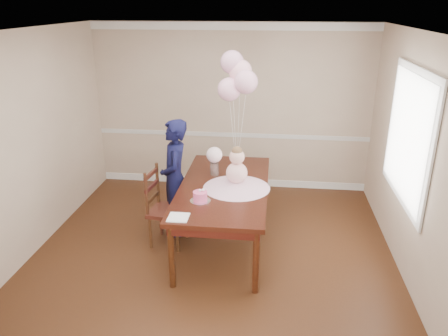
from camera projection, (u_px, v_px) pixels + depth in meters
floor at (210, 265)px, 5.29m from camera, size 4.50×5.00×0.00m
ceiling at (207, 32)px, 4.32m from camera, size 4.50×5.00×0.02m
wall_back at (231, 108)px, 7.12m from camera, size 4.50×0.02×2.70m
wall_front at (143, 308)px, 2.49m from camera, size 4.50×0.02×2.70m
wall_left at (17, 152)px, 5.05m from camera, size 0.02×5.00×2.70m
wall_right at (421, 169)px, 4.56m from camera, size 0.02×5.00×2.70m
chair_rail_trim at (231, 135)px, 7.28m from camera, size 4.50×0.02×0.07m
crown_molding at (232, 26)px, 6.66m from camera, size 4.50×0.02×0.12m
baseboard_trim at (231, 181)px, 7.58m from camera, size 4.50×0.02×0.12m
window_frame at (409, 136)px, 4.95m from camera, size 0.02×1.66×1.56m
window_blinds at (407, 136)px, 4.96m from camera, size 0.01×1.50×1.40m
dining_table_top at (224, 187)px, 5.50m from camera, size 1.10×2.19×0.05m
table_apron at (224, 193)px, 5.53m from camera, size 0.99×2.08×0.11m
table_leg_fl at (171, 256)px, 4.76m from camera, size 0.08×0.08×0.77m
table_leg_fr at (256, 262)px, 4.66m from camera, size 0.08×0.08×0.77m
table_leg_bl at (201, 184)px, 6.63m from camera, size 0.08×0.08×0.77m
table_leg_br at (262, 187)px, 6.53m from camera, size 0.08×0.08×0.77m
baby_skirt at (237, 184)px, 5.40m from camera, size 0.83×0.83×0.11m
baby_torso at (237, 173)px, 5.35m from camera, size 0.26×0.26×0.26m
baby_head at (237, 157)px, 5.27m from camera, size 0.19×0.19×0.19m
baby_hair at (237, 152)px, 5.25m from camera, size 0.13×0.13×0.13m
cake_platter at (200, 201)px, 5.05m from camera, size 0.24×0.24×0.01m
birthday_cake at (200, 196)px, 5.03m from camera, size 0.16×0.16×0.11m
cake_flower_a at (200, 190)px, 5.00m from camera, size 0.03×0.03×0.03m
cake_flower_b at (203, 190)px, 5.02m from camera, size 0.03×0.03×0.03m
rose_vase_near at (214, 169)px, 5.78m from camera, size 0.11×0.11×0.18m
roses_near at (214, 155)px, 5.71m from camera, size 0.21×0.21×0.21m
napkin at (178, 217)px, 4.66m from camera, size 0.22×0.22×0.01m
balloon_weight at (237, 168)px, 6.03m from camera, size 0.04×0.04×0.02m
balloon_a at (229, 89)px, 5.65m from camera, size 0.31×0.31×0.31m
balloon_b at (246, 82)px, 5.54m from camera, size 0.31×0.31×0.31m
balloon_c at (240, 71)px, 5.66m from camera, size 0.31×0.31×0.31m
balloon_d at (232, 62)px, 5.65m from camera, size 0.31×0.31×0.31m
balloon_ribbon_a at (233, 136)px, 5.87m from camera, size 0.10×0.00×0.92m
balloon_ribbon_b at (241, 133)px, 5.81m from camera, size 0.11×0.06×1.02m
balloon_ribbon_c at (238, 127)px, 5.87m from camera, size 0.02×0.10×1.14m
balloon_ribbon_d at (234, 123)px, 5.87m from camera, size 0.09×0.11×1.24m
dining_chair_seat at (168, 211)px, 5.61m from camera, size 0.50×0.50×0.05m
chair_leg_fl at (150, 233)px, 5.58m from camera, size 0.05×0.05×0.44m
chair_leg_fr at (177, 236)px, 5.49m from camera, size 0.05×0.05×0.44m
chair_leg_bl at (161, 220)px, 5.91m from camera, size 0.05×0.05×0.44m
chair_leg_br at (187, 223)px, 5.82m from camera, size 0.05×0.05×0.44m
chair_back_post_l at (146, 195)px, 5.39m from camera, size 0.05×0.05×0.57m
chair_back_post_r at (158, 183)px, 5.72m from camera, size 0.05×0.05×0.57m
chair_slat_low at (153, 197)px, 5.60m from camera, size 0.08×0.41×0.05m
chair_slat_mid at (152, 186)px, 5.54m from camera, size 0.08×0.41×0.05m
chair_slat_top at (151, 174)px, 5.48m from camera, size 0.08×0.41×0.05m
woman at (175, 178)px, 5.77m from camera, size 0.51×0.65×1.59m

